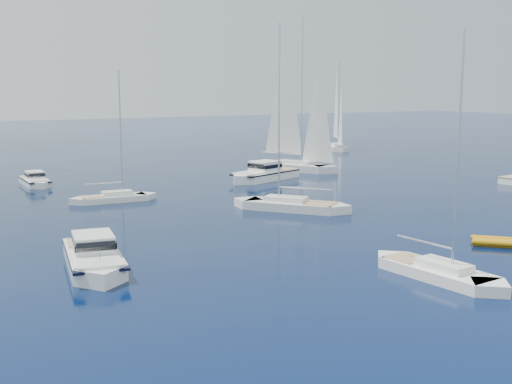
% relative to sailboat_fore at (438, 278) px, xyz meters
% --- Properties ---
extents(motor_cruiser_left, '(4.63, 9.95, 2.51)m').
position_rel_sailboat_fore_xyz_m(motor_cruiser_left, '(-15.43, 11.42, 0.00)').
color(motor_cruiser_left, silver).
rests_on(motor_cruiser_left, ground).
extents(motor_cruiser_distant, '(10.87, 6.51, 2.73)m').
position_rel_sailboat_fore_xyz_m(motor_cruiser_distant, '(11.49, 36.88, 0.00)').
color(motor_cruiser_distant, white).
rests_on(motor_cruiser_distant, ground).
extents(motor_cruiser_horizon, '(2.26, 7.30, 1.91)m').
position_rel_sailboat_fore_xyz_m(motor_cruiser_horizon, '(-11.39, 46.01, 0.00)').
color(motor_cruiser_horizon, white).
rests_on(motor_cruiser_horizon, ground).
extents(sailboat_fore, '(3.09, 9.40, 13.59)m').
position_rel_sailboat_fore_xyz_m(sailboat_fore, '(0.00, 0.00, 0.00)').
color(sailboat_fore, white).
rests_on(sailboat_fore, ground).
extents(sailboat_mid_r, '(8.93, 10.42, 16.10)m').
position_rel_sailboat_fore_xyz_m(sailboat_mid_r, '(4.13, 20.45, 0.00)').
color(sailboat_mid_r, silver).
rests_on(sailboat_mid_r, ground).
extents(sailboat_centre, '(8.50, 2.87, 12.27)m').
position_rel_sailboat_fore_xyz_m(sailboat_centre, '(-7.44, 32.08, 0.00)').
color(sailboat_centre, silver).
rests_on(sailboat_centre, ground).
extents(sailboat_sails_r, '(9.14, 13.47, 19.62)m').
position_rel_sailboat_fore_xyz_m(sailboat_sails_r, '(19.08, 42.53, 0.00)').
color(sailboat_sails_r, silver).
rests_on(sailboat_sails_r, ground).
extents(sailboat_sails_far, '(7.04, 10.51, 15.28)m').
position_rel_sailboat_fore_xyz_m(sailboat_sails_far, '(40.97, 61.57, 0.00)').
color(sailboat_sails_far, silver).
rests_on(sailboat_sails_far, ground).
extents(tender_yellow, '(3.91, 3.96, 0.95)m').
position_rel_sailboat_fore_xyz_m(tender_yellow, '(8.90, 3.16, 0.00)').
color(tender_yellow, '#C0810B').
rests_on(tender_yellow, ground).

